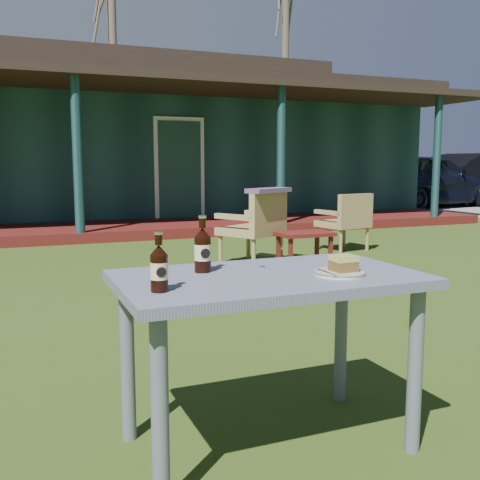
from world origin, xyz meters
name	(u,v)px	position (x,y,z in m)	size (l,w,h in m)	color
ground	(167,336)	(0.00, 0.00, 0.00)	(80.00, 80.00, 0.00)	#334916
pavilion	(52,143)	(0.00, 9.39, 1.61)	(15.80, 8.30, 3.45)	#153638
gravel_strip	(455,205)	(10.50, 8.50, 0.01)	(9.00, 6.00, 0.02)	gray
tree_mid	(114,68)	(3.00, 18.50, 4.75)	(0.28, 0.28, 9.50)	brown
tree_right	(285,53)	(9.50, 17.00, 5.50)	(0.28, 0.28, 11.00)	brown
car_near	(426,180)	(9.19, 8.20, 0.72)	(1.70, 4.23, 1.44)	black
cafe_table	(269,299)	(0.00, -1.60, 0.62)	(1.20, 0.70, 0.72)	slate
plate	(339,273)	(0.25, -1.72, 0.73)	(0.20, 0.20, 0.01)	silver
cake_slice	(344,263)	(0.27, -1.72, 0.77)	(0.09, 0.09, 0.06)	brown
fork	(326,272)	(0.19, -1.73, 0.74)	(0.01, 0.14, 0.00)	silver
cola_bottle_near	(203,250)	(-0.23, -1.45, 0.81)	(0.07, 0.07, 0.23)	black
cola_bottle_far	(159,268)	(-0.48, -1.73, 0.80)	(0.06, 0.06, 0.21)	black
bottle_cap	(262,267)	(0.03, -1.47, 0.72)	(0.03, 0.03, 0.01)	silver
armchair_left	(257,224)	(1.66, 2.24, 0.47)	(0.82, 0.81, 0.84)	#9B804D
armchair_right	(347,219)	(3.20, 2.72, 0.43)	(0.66, 0.63, 0.77)	#9B804D
floral_throw	(269,190)	(1.75, 2.09, 0.86)	(0.62, 0.20, 0.05)	#654670
side_table	(304,237)	(2.09, 1.88, 0.34)	(0.60, 0.40, 0.40)	#541814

